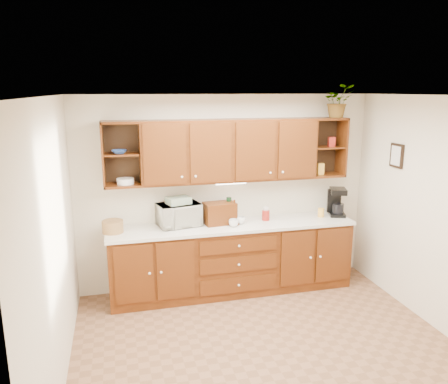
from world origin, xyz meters
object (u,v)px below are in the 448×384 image
microwave (179,215)px  bread_box (220,213)px  coffee_maker (337,202)px  potted_plant (338,101)px

microwave → bread_box: bearing=-16.8°
bread_box → microwave: bearing=169.1°
coffee_maker → potted_plant: 1.38m
microwave → coffee_maker: 2.21m
bread_box → coffee_maker: coffee_maker is taller
microwave → bread_box: 0.53m
microwave → bread_box: microwave is taller
coffee_maker → potted_plant: size_ratio=0.90×
potted_plant → microwave: bearing=179.4°
bread_box → potted_plant: 2.16m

